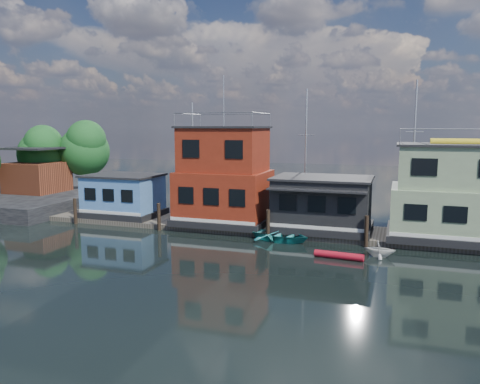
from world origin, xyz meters
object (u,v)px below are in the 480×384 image
at_px(houseboat_blue, 124,195).
at_px(dinghy_white, 380,249).
at_px(houseboat_dark, 322,204).
at_px(dinghy_teal, 281,235).
at_px(houseboat_red, 224,178).
at_px(houseboat_green, 452,194).
at_px(red_kayak, 339,255).

xyz_separation_m(houseboat_blue, dinghy_white, (21.98, -5.05, -1.69)).
bearing_deg(dinghy_white, houseboat_dark, 43.96).
xyz_separation_m(dinghy_teal, dinghy_white, (6.91, -2.00, 0.08)).
distance_m(houseboat_red, dinghy_teal, 7.33).
bearing_deg(houseboat_dark, dinghy_white, -48.31).
distance_m(houseboat_blue, dinghy_teal, 15.48).
distance_m(houseboat_green, dinghy_white, 7.42).
bearing_deg(houseboat_red, red_kayak, -32.24).
xyz_separation_m(dinghy_teal, red_kayak, (4.52, -3.32, -0.21)).
bearing_deg(houseboat_blue, dinghy_white, -12.94).
relative_size(houseboat_red, dinghy_white, 6.05).
distance_m(red_kayak, dinghy_white, 2.74).
bearing_deg(houseboat_red, houseboat_dark, -0.14).
bearing_deg(houseboat_dark, dinghy_teal, -128.70).
distance_m(houseboat_blue, houseboat_green, 26.53).
bearing_deg(houseboat_green, houseboat_dark, -179.88).
bearing_deg(dinghy_white, houseboat_green, -39.54).
bearing_deg(houseboat_dark, houseboat_blue, 179.94).
xyz_separation_m(houseboat_blue, dinghy_teal, (15.07, -3.05, -1.77)).
bearing_deg(red_kayak, dinghy_white, 34.63).
xyz_separation_m(houseboat_red, dinghy_teal, (5.57, -3.05, -3.67)).
height_order(houseboat_green, red_kayak, houseboat_green).
relative_size(dinghy_teal, red_kayak, 1.36).
relative_size(houseboat_blue, dinghy_teal, 1.52).
height_order(red_kayak, dinghy_white, dinghy_white).
bearing_deg(houseboat_red, dinghy_teal, -28.70).
relative_size(houseboat_blue, red_kayak, 2.08).
height_order(houseboat_dark, houseboat_green, houseboat_green).
height_order(dinghy_teal, red_kayak, dinghy_teal).
relative_size(houseboat_blue, houseboat_green, 0.76).
relative_size(houseboat_dark, dinghy_teal, 1.76).
relative_size(houseboat_green, dinghy_teal, 2.00).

